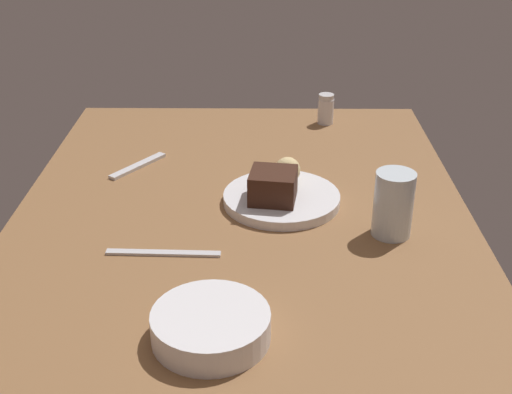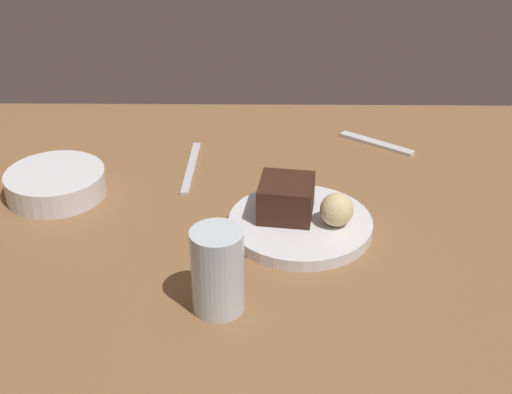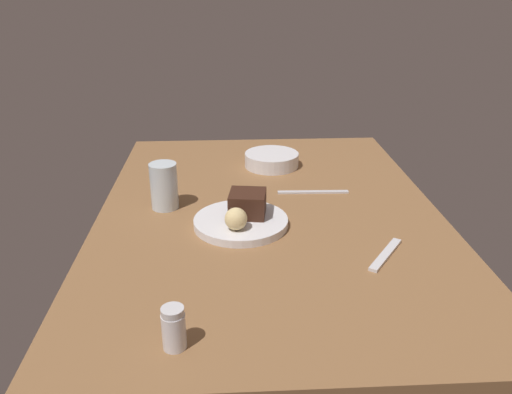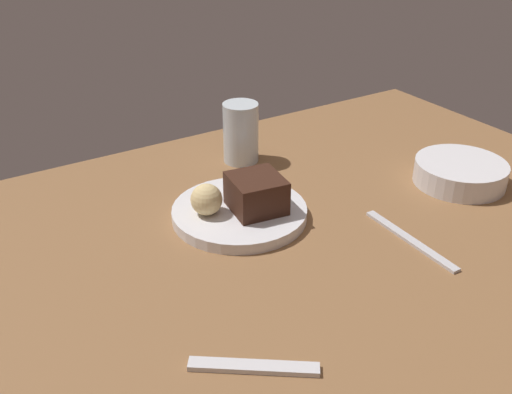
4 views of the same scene
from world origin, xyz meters
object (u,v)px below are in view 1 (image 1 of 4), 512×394
water_glass (393,204)px  side_bowl (211,326)px  dessert_plate (282,198)px  dessert_spoon (138,166)px  butter_knife (163,253)px  chocolate_cake_slice (273,186)px  salt_shaker (326,109)px  bread_roll (287,170)px

water_glass → side_bowl: bearing=-45.6°
dessert_plate → water_glass: size_ratio=1.89×
dessert_plate → dessert_spoon: bearing=-117.9°
side_bowl → butter_knife: 23.52cm
chocolate_cake_slice → salt_shaker: size_ratio=1.14×
bread_roll → water_glass: water_glass is taller
chocolate_cake_slice → salt_shaker: (-44.21, 13.30, -1.05)cm
butter_knife → side_bowl: bearing=-64.7°
dessert_plate → salt_shaker: size_ratio=3.01×
water_glass → chocolate_cake_slice: bearing=-114.4°
chocolate_cake_slice → butter_knife: chocolate_cake_slice is taller
dessert_plate → side_bowl: (40.01, -10.55, 1.16)cm
bread_roll → salt_shaker: (-36.75, 10.44, -0.77)cm
bread_roll → butter_knife: size_ratio=0.27×
salt_shaker → dessert_spoon: salt_shaker is taller
salt_shaker → side_bowl: (82.05, -22.17, -1.53)cm
chocolate_cake_slice → butter_knife: 24.91cm
salt_shaker → water_glass: water_glass is taller
bread_roll → water_glass: size_ratio=0.44×
dessert_plate → butter_knife: dessert_plate is taller
bread_roll → water_glass: 24.21cm
dessert_plate → dessert_spoon: 33.70cm
dessert_spoon → butter_knife: dessert_spoon is taller
bread_roll → butter_knife: bearing=-41.6°
chocolate_cake_slice → bread_roll: size_ratio=1.65×
chocolate_cake_slice → side_bowl: bearing=-13.2°
salt_shaker → side_bowl: size_ratio=0.45×
bread_roll → dessert_spoon: bearing=-108.7°
bread_roll → chocolate_cake_slice: bearing=-21.0°
salt_shaker → dessert_plate: bearing=-15.5°
side_bowl → chocolate_cake_slice: bearing=166.8°
dessert_plate → dessert_spoon: dessert_plate is taller
dessert_spoon → butter_knife: bearing=51.8°
dessert_plate → chocolate_cake_slice: size_ratio=2.64×
dessert_plate → chocolate_cake_slice: (2.17, -1.67, 3.74)cm
dessert_plate → side_bowl: side_bowl is taller
water_glass → side_bowl: size_ratio=0.71×
salt_shaker → side_bowl: bearing=-15.1°
dessert_spoon → chocolate_cake_slice: bearing=93.2°
butter_knife → chocolate_cake_slice: bearing=43.6°
salt_shaker → dessert_spoon: 49.15cm
chocolate_cake_slice → salt_shaker: bearing=163.3°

